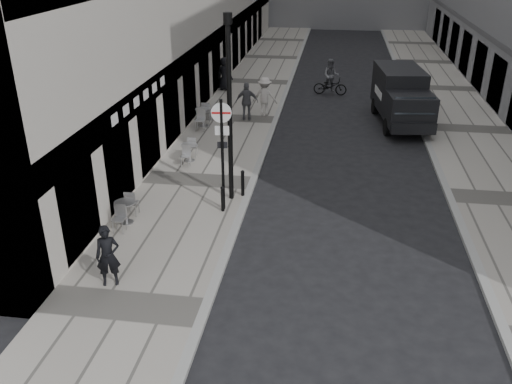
% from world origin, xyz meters
% --- Properties ---
extents(sidewalk, '(4.00, 60.00, 0.12)m').
position_xyz_m(sidewalk, '(-2.00, 18.00, 0.06)').
color(sidewalk, '#9C978D').
rests_on(sidewalk, ground).
extents(far_sidewalk, '(4.00, 60.00, 0.12)m').
position_xyz_m(far_sidewalk, '(9.00, 18.00, 0.06)').
color(far_sidewalk, '#9C978D').
rests_on(far_sidewalk, ground).
extents(walking_man, '(0.71, 0.58, 1.67)m').
position_xyz_m(walking_man, '(-2.64, 3.53, 0.96)').
color(walking_man, black).
rests_on(walking_man, sidewalk).
extents(sign_post, '(0.64, 0.13, 3.71)m').
position_xyz_m(sign_post, '(-0.60, 8.18, 2.50)').
color(sign_post, black).
rests_on(sign_post, sidewalk).
extents(lamppost, '(0.28, 0.28, 6.13)m').
position_xyz_m(lamppost, '(-0.50, 9.01, 3.53)').
color(lamppost, black).
rests_on(lamppost, sidewalk).
extents(bollard_near, '(0.12, 0.12, 0.88)m').
position_xyz_m(bollard_near, '(-0.15, 9.27, 0.56)').
color(bollard_near, black).
rests_on(bollard_near, sidewalk).
extents(bollard_far, '(0.11, 0.11, 0.82)m').
position_xyz_m(bollard_far, '(-0.60, 8.00, 0.53)').
color(bollard_far, black).
rests_on(bollard_far, sidewalk).
extents(panel_van, '(2.62, 5.63, 2.56)m').
position_xyz_m(panel_van, '(5.98, 18.75, 1.44)').
color(panel_van, black).
rests_on(panel_van, ground).
extents(cyclist, '(1.94, 0.80, 2.05)m').
position_xyz_m(cyclist, '(2.54, 23.58, 0.80)').
color(cyclist, black).
rests_on(cyclist, ground).
extents(pedestrian_a, '(1.15, 0.60, 1.86)m').
position_xyz_m(pedestrian_a, '(-1.38, 17.78, 1.05)').
color(pedestrian_a, '#535358').
rests_on(pedestrian_a, sidewalk).
extents(pedestrian_b, '(1.27, 0.77, 1.93)m').
position_xyz_m(pedestrian_b, '(-0.64, 18.69, 1.09)').
color(pedestrian_b, '#BDB5AE').
rests_on(pedestrian_b, sidewalk).
extents(pedestrian_c, '(1.05, 0.81, 1.90)m').
position_xyz_m(pedestrian_c, '(-3.60, 23.31, 1.07)').
color(pedestrian_c, black).
rests_on(pedestrian_c, sidewalk).
extents(cafe_table_near, '(0.67, 1.50, 0.86)m').
position_xyz_m(cafe_table_near, '(-3.43, 6.76, 0.55)').
color(cafe_table_near, '#A3A2A5').
rests_on(cafe_table_near, sidewalk).
extents(cafe_table_mid, '(0.77, 1.74, 0.99)m').
position_xyz_m(cafe_table_mid, '(-3.27, 16.53, 0.62)').
color(cafe_table_mid, silver).
rests_on(cafe_table_mid, sidewalk).
extents(cafe_table_far, '(0.65, 1.46, 0.83)m').
position_xyz_m(cafe_table_far, '(-2.80, 12.12, 0.54)').
color(cafe_table_far, silver).
rests_on(cafe_table_far, sidewalk).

